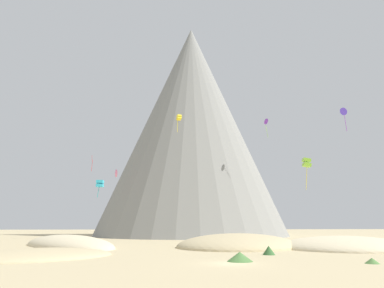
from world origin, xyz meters
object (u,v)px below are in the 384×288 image
bush_ridge_crest (220,247)px  kite_violet_high (266,122)px  kite_lime_mid (307,163)px  kite_red_mid (92,159)px  bush_near_left (269,250)px  kite_pink_mid (116,173)px  bush_scatter_east (372,261)px  kite_indigo_mid (343,112)px  kite_cyan_low (100,184)px  rock_massif (193,133)px  bush_low_patch (240,257)px  kite_yellow_mid (179,118)px

bush_ridge_crest → kite_violet_high: 50.03m
kite_lime_mid → kite_red_mid: 50.50m
bush_ridge_crest → kite_violet_high: bearing=62.7°
bush_near_left → kite_pink_mid: bearing=116.6°
kite_lime_mid → bush_ridge_crest: bearing=-47.6°
bush_scatter_east → bush_near_left: size_ratio=0.90×
bush_near_left → kite_indigo_mid: size_ratio=0.33×
bush_scatter_east → kite_pink_mid: size_ratio=0.64×
bush_scatter_east → kite_indigo_mid: bearing=62.4°
kite_cyan_low → kite_red_mid: (-6.08, 23.01, 8.47)m
kite_pink_mid → kite_cyan_low: bearing=-23.5°
bush_ridge_crest → kite_cyan_low: (-18.75, 15.98, 9.96)m
bush_near_left → bush_ridge_crest: 8.30m
bush_scatter_east → bush_ridge_crest: bearing=122.9°
rock_massif → kite_red_mid: rock_massif is taller
bush_ridge_crest → kite_cyan_low: bearing=139.6°
kite_pink_mid → kite_lime_mid: bearing=32.2°
bush_low_patch → kite_indigo_mid: kite_indigo_mid is taller
kite_lime_mid → kite_red_mid: bearing=-113.9°
bush_near_left → kite_cyan_low: (-23.16, 23.01, 9.94)m
bush_scatter_east → kite_violet_high: kite_violet_high is taller
kite_violet_high → kite_cyan_low: bearing=96.3°
bush_ridge_crest → kite_yellow_mid: kite_yellow_mid is taller
bush_near_left → kite_lime_mid: size_ratio=0.24×
kite_red_mid → bush_low_patch: bearing=58.4°
kite_yellow_mid → bush_near_left: bearing=-80.4°
bush_scatter_east → bush_low_patch: bush_low_patch is taller
rock_massif → kite_lime_mid: size_ratio=12.56×
kite_cyan_low → kite_pink_mid: size_ratio=1.51×
kite_lime_mid → kite_indigo_mid: size_ratio=1.36×
bush_low_patch → kite_pink_mid: (-18.54, 53.78, 15.26)m
kite_cyan_low → kite_pink_mid: 24.51m
kite_cyan_low → kite_red_mid: size_ratio=0.76×
bush_ridge_crest → kite_indigo_mid: 35.48m
bush_low_patch → bush_near_left: (4.94, 6.83, 0.07)m
bush_near_left → kite_cyan_low: bearing=135.2°
kite_pink_mid → kite_yellow_mid: kite_yellow_mid is taller
kite_pink_mid → kite_yellow_mid: bearing=3.1°
kite_lime_mid → kite_red_mid: size_ratio=1.48×
kite_cyan_low → kite_yellow_mid: 18.38m
rock_massif → kite_indigo_mid: size_ratio=17.08×
bush_low_patch → kite_violet_high: bearing=68.9°
kite_yellow_mid → kite_indigo_mid: bearing=-19.9°
bush_scatter_east → kite_pink_mid: 65.83m
bush_ridge_crest → kite_lime_mid: (19.14, 14.54, 14.09)m
kite_yellow_mid → kite_indigo_mid: size_ratio=0.74×
bush_near_left → kite_red_mid: bearing=122.4°
kite_pink_mid → kite_red_mid: bearing=-105.0°
kite_lime_mid → kite_indigo_mid: kite_indigo_mid is taller
bush_near_left → kite_yellow_mid: (-9.34, 19.62, 21.57)m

